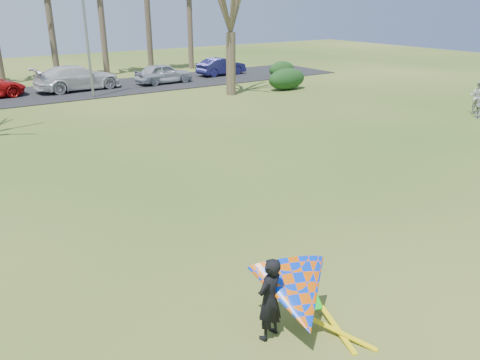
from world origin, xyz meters
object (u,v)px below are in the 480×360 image
car_5 (221,66)px  pedestrian_a (478,97)px  car_4 (164,73)px  car_3 (78,78)px  streetlight (88,25)px  kite_flyer (295,297)px  pedestrian_b (480,105)px

car_5 → pedestrian_a: size_ratio=2.32×
car_4 → pedestrian_a: pedestrian_a is taller
car_3 → car_5: 11.99m
streetlight → kite_flyer: 25.52m
car_5 → kite_flyer: 32.73m
car_4 → pedestrian_a: bearing=-155.4°
car_5 → pedestrian_b: bearing=-177.3°
streetlight → car_4: (5.98, 2.44, -3.67)m
pedestrian_b → streetlight: bearing=51.1°
car_5 → pedestrian_a: 20.40m
car_3 → kite_flyer: size_ratio=2.43×
kite_flyer → car_4: bearing=69.5°
car_3 → car_4: (6.16, -0.67, -0.11)m
streetlight → pedestrian_a: streetlight is taller
car_3 → kite_flyer: kite_flyer is taller
streetlight → car_4: streetlight is taller
streetlight → kite_flyer: bearing=-99.7°
car_4 → car_5: (5.82, 1.18, -0.03)m
streetlight → car_3: size_ratio=1.38×
car_5 → pedestrian_b: car_5 is taller
car_3 → car_4: 6.20m
streetlight → pedestrian_b: streetlight is taller
car_5 → kite_flyer: size_ratio=1.79×
car_3 → streetlight: bearing=178.4°
streetlight → car_3: (-0.19, 3.11, -3.56)m
car_5 → kite_flyer: kite_flyer is taller
pedestrian_a → pedestrian_b: 1.22m
car_5 → car_4: bearing=95.2°
car_5 → kite_flyer: bearing=144.4°
car_3 → car_4: bearing=-101.3°
car_4 → pedestrian_b: bearing=-158.5°
car_4 → car_5: bearing=-82.0°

